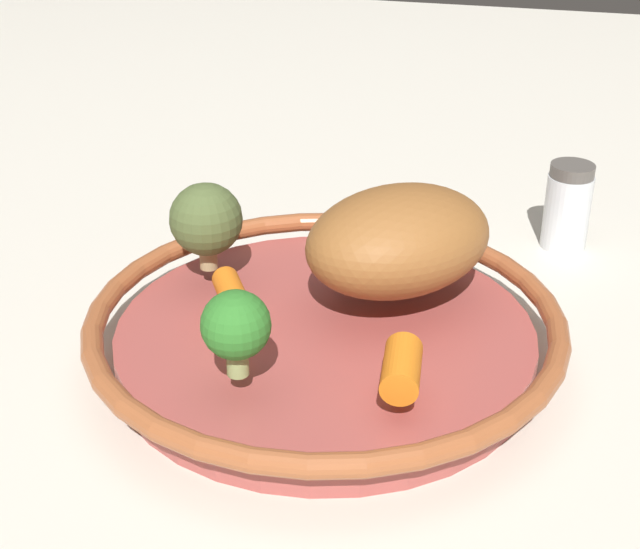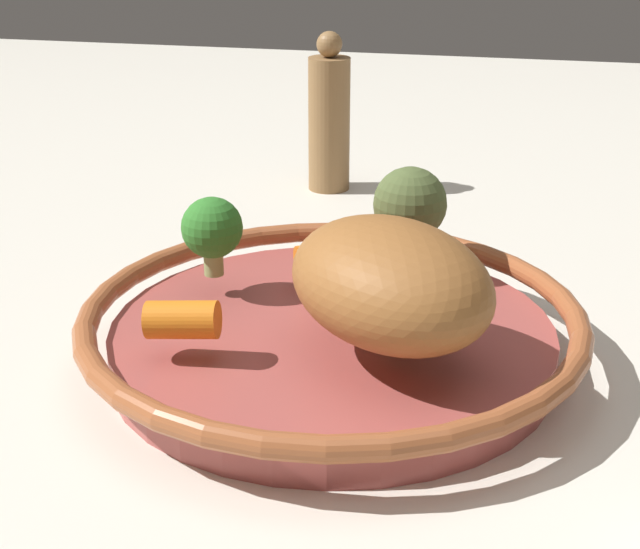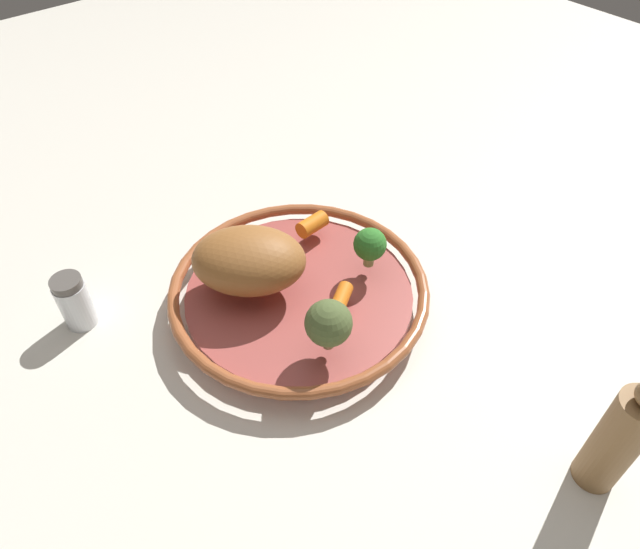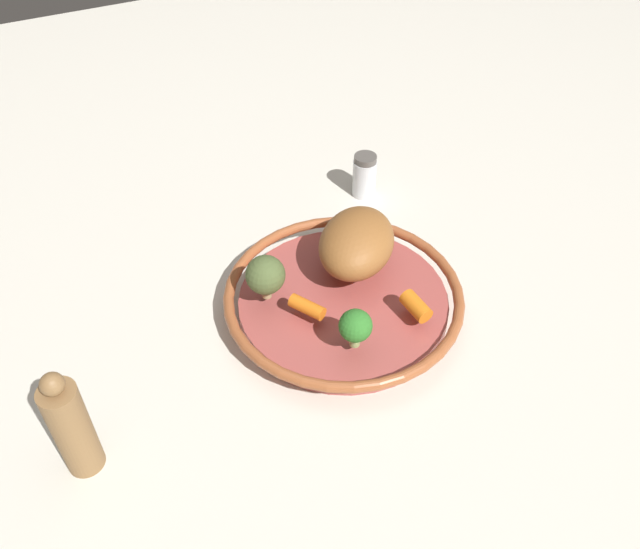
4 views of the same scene
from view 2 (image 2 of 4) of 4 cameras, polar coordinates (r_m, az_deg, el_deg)
ground_plane at (r=0.60m, az=0.73°, el=-5.26°), size 2.30×2.30×0.00m
serving_bowl at (r=0.59m, az=0.74°, el=-3.45°), size 0.31×0.31×0.04m
roast_chicken_piece at (r=0.52m, az=4.26°, el=-0.51°), size 0.16×0.16×0.07m
baby_carrot_right at (r=0.54m, az=-8.31°, el=-2.72°), size 0.03×0.04×0.02m
baby_carrot_back at (r=0.63m, az=0.62°, el=1.19°), size 0.04×0.05×0.02m
broccoli_floret_small at (r=0.65m, az=5.45°, el=4.23°), size 0.05×0.05×0.06m
broccoli_floret_large at (r=0.62m, az=-6.53°, el=2.74°), size 0.04×0.04×0.05m
pepper_mill at (r=0.92m, az=0.55°, el=9.33°), size 0.04×0.04×0.15m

